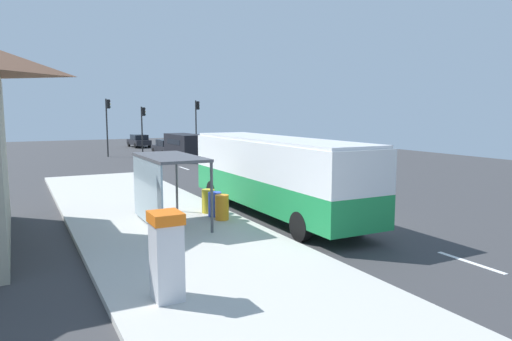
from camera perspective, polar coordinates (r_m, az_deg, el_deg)
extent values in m
cube|color=#38383A|center=(30.87, -6.26, -0.79)|extent=(56.00, 92.00, 0.04)
cube|color=beige|center=(17.65, -11.53, -6.58)|extent=(6.20, 30.00, 0.18)
cube|color=silver|center=(14.77, 24.77, -10.19)|extent=(0.16, 2.20, 0.01)
cube|color=silver|center=(18.12, 12.12, -6.51)|extent=(0.16, 2.20, 0.01)
cube|color=silver|center=(22.10, 3.83, -3.89)|extent=(0.16, 2.20, 0.01)
cube|color=silver|center=(26.43, -1.82, -2.04)|extent=(0.16, 2.20, 0.01)
cube|color=silver|center=(30.96, -5.83, -0.71)|extent=(0.16, 2.20, 0.01)
cube|color=silver|center=(35.62, -8.81, 0.28)|extent=(0.16, 2.20, 0.01)
cube|color=silver|center=(40.36, -11.09, 1.04)|extent=(0.16, 2.20, 0.01)
cube|color=silver|center=(45.15, -12.89, 1.63)|extent=(0.16, 2.20, 0.01)
cube|color=#1E8C47|center=(19.05, 2.30, -2.40)|extent=(2.51, 11.00, 1.15)
cube|color=silver|center=(18.88, 2.32, 1.50)|extent=(2.51, 11.00, 1.45)
cube|color=silver|center=(18.82, 2.33, 3.85)|extent=(2.38, 10.78, 0.12)
cube|color=black|center=(23.75, -4.24, 2.48)|extent=(2.30, 0.12, 1.22)
cube|color=black|center=(17.87, -0.25, 0.95)|extent=(0.08, 8.58, 1.10)
cylinder|color=black|center=(22.12, -5.30, -2.59)|extent=(0.28, 1.00, 1.00)
cylinder|color=black|center=(23.06, -0.09, -2.15)|extent=(0.28, 1.00, 1.00)
cylinder|color=black|center=(15.50, 5.49, -6.83)|extent=(0.28, 1.00, 1.00)
cylinder|color=black|center=(16.81, 12.00, -5.85)|extent=(0.28, 1.00, 1.00)
cube|color=black|center=(41.34, -8.75, 3.06)|extent=(2.20, 5.27, 1.96)
cube|color=black|center=(41.32, -8.76, 3.53)|extent=(2.16, 3.20, 0.44)
cylinder|color=black|center=(39.91, -6.49, 1.54)|extent=(0.25, 0.69, 0.68)
cylinder|color=black|center=(39.24, -8.90, 1.40)|extent=(0.25, 0.69, 0.68)
cylinder|color=black|center=(43.60, -8.57, 1.98)|extent=(0.25, 0.69, 0.68)
cylinder|color=black|center=(42.99, -10.80, 1.86)|extent=(0.25, 0.69, 0.68)
cube|color=black|center=(46.92, -10.90, 2.64)|extent=(1.92, 4.45, 0.60)
cube|color=black|center=(46.68, -10.84, 3.36)|extent=(1.65, 2.42, 0.60)
cylinder|color=black|center=(48.12, -12.38, 2.36)|extent=(0.22, 0.65, 0.64)
cylinder|color=black|center=(48.62, -10.53, 2.45)|extent=(0.22, 0.65, 0.64)
cylinder|color=black|center=(45.27, -11.28, 2.09)|extent=(0.22, 0.65, 0.64)
cylinder|color=black|center=(45.79, -9.33, 2.19)|extent=(0.22, 0.65, 0.64)
cube|color=black|center=(57.94, -14.15, 3.40)|extent=(1.99, 4.47, 0.60)
cube|color=black|center=(57.71, -14.12, 3.98)|extent=(1.68, 2.44, 0.60)
cylinder|color=black|center=(59.19, -15.30, 3.15)|extent=(0.23, 0.65, 0.64)
cylinder|color=black|center=(59.62, -13.78, 3.22)|extent=(0.23, 0.65, 0.64)
cylinder|color=black|center=(56.30, -14.53, 2.98)|extent=(0.23, 0.65, 0.64)
cylinder|color=black|center=(56.76, -12.93, 3.06)|extent=(0.23, 0.65, 0.64)
cube|color=silver|center=(10.46, -10.88, -10.87)|extent=(0.60, 0.70, 1.70)
cube|color=orange|center=(10.21, -11.01, -5.68)|extent=(0.66, 0.76, 0.24)
cube|color=black|center=(10.47, -9.27, -9.26)|extent=(0.03, 0.36, 0.44)
cylinder|color=orange|center=(17.72, -4.20, -4.52)|extent=(0.52, 0.52, 0.95)
cylinder|color=blue|center=(18.36, -5.06, -4.12)|extent=(0.52, 0.52, 0.95)
cylinder|color=yellow|center=(18.99, -5.87, -3.75)|extent=(0.52, 0.52, 0.95)
cylinder|color=#2D2D2D|center=(47.71, -7.35, 5.28)|extent=(0.14, 0.14, 5.38)
cube|color=black|center=(47.77, -7.14, 7.91)|extent=(0.24, 0.28, 0.84)
sphere|color=red|center=(47.81, -7.01, 8.25)|extent=(0.16, 0.16, 0.16)
sphere|color=#3C2C03|center=(47.81, -7.01, 7.91)|extent=(0.16, 0.16, 0.16)
sphere|color=black|center=(47.81, -7.00, 7.57)|extent=(0.16, 0.16, 0.16)
cylinder|color=#2D2D2D|center=(46.26, -17.79, 4.99)|extent=(0.14, 0.14, 5.47)
cube|color=black|center=(46.28, -17.62, 7.77)|extent=(0.24, 0.28, 0.84)
sphere|color=#360606|center=(46.30, -17.49, 8.12)|extent=(0.16, 0.16, 0.16)
sphere|color=#F2B20C|center=(46.30, -17.48, 7.77)|extent=(0.16, 0.16, 0.16)
sphere|color=black|center=(46.29, -17.46, 7.43)|extent=(0.16, 0.16, 0.16)
cylinder|color=#2D2D2D|center=(47.77, -13.78, 4.76)|extent=(0.14, 0.14, 4.76)
cube|color=black|center=(47.78, -13.59, 7.02)|extent=(0.24, 0.28, 0.84)
sphere|color=#360606|center=(47.81, -13.46, 7.36)|extent=(0.16, 0.16, 0.16)
sphere|color=#F2B20C|center=(47.81, -13.45, 7.02)|extent=(0.16, 0.16, 0.16)
sphere|color=black|center=(47.81, -13.44, 6.69)|extent=(0.16, 0.16, 0.16)
cube|color=#4C4C51|center=(17.07, -10.54, 1.63)|extent=(1.80, 4.00, 0.10)
cube|color=#8CA5B2|center=(17.00, -13.19, -2.54)|extent=(0.06, 3.80, 2.30)
cylinder|color=#4C4C51|center=(15.75, -5.44, -3.26)|extent=(0.10, 0.10, 2.44)
cylinder|color=#4C4C51|center=(19.27, -9.70, -1.40)|extent=(0.10, 0.10, 2.44)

